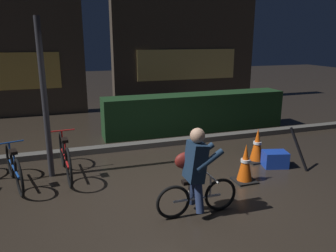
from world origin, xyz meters
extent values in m
plane|color=#2D261E|center=(0.00, 0.00, 0.00)|extent=(40.00, 40.00, 0.00)
cube|color=#56544F|center=(0.00, 2.20, 0.06)|extent=(12.00, 0.24, 0.12)
cube|color=#19381C|center=(1.80, 3.10, 0.49)|extent=(4.80, 0.70, 0.98)
cube|color=#42382D|center=(3.10, 7.20, 2.14)|extent=(5.49, 0.50, 4.28)
cube|color=#F2D172|center=(3.10, 6.93, 1.40)|extent=(3.84, 0.04, 1.10)
cylinder|color=#2D2D33|center=(-1.78, 1.20, 1.36)|extent=(0.10, 0.10, 2.72)
torus|color=black|center=(-2.45, 1.40, 0.30)|extent=(0.19, 0.60, 0.61)
torus|color=black|center=(-2.23, 0.53, 0.30)|extent=(0.19, 0.60, 0.61)
cylinder|color=#19479E|center=(-2.34, 0.97, 0.30)|extent=(0.26, 0.88, 0.04)
cylinder|color=#19479E|center=(-2.30, 0.81, 0.47)|extent=(0.03, 0.03, 0.34)
cube|color=black|center=(-2.30, 0.81, 0.64)|extent=(0.15, 0.22, 0.05)
cylinder|color=#19479E|center=(-2.40, 1.20, 0.49)|extent=(0.03, 0.03, 0.38)
cylinder|color=#19479E|center=(-2.40, 1.20, 0.68)|extent=(0.45, 0.14, 0.02)
torus|color=black|center=(-1.57, 1.62, 0.34)|extent=(0.10, 0.67, 0.67)
torus|color=black|center=(-1.49, 0.62, 0.34)|extent=(0.10, 0.67, 0.67)
cylinder|color=#B21919|center=(-1.53, 1.12, 0.34)|extent=(0.11, 1.01, 0.04)
cylinder|color=#B21919|center=(-1.52, 0.94, 0.53)|extent=(0.03, 0.03, 0.38)
cube|color=black|center=(-1.52, 0.94, 0.71)|extent=(0.12, 0.21, 0.05)
cylinder|color=#B21919|center=(-1.55, 1.40, 0.55)|extent=(0.03, 0.03, 0.42)
cylinder|color=#B21919|center=(-1.55, 1.40, 0.76)|extent=(0.46, 0.06, 0.02)
cube|color=black|center=(1.34, -0.10, 0.01)|extent=(0.36, 0.36, 0.03)
cone|color=#EA560F|center=(1.34, -0.10, 0.35)|extent=(0.26, 0.26, 0.63)
cylinder|color=white|center=(1.34, -0.10, 0.38)|extent=(0.16, 0.16, 0.05)
cube|color=black|center=(2.07, 0.66, 0.01)|extent=(0.36, 0.36, 0.03)
cone|color=#EA560F|center=(2.07, 0.66, 0.35)|extent=(0.26, 0.26, 0.64)
cylinder|color=white|center=(2.07, 0.66, 0.38)|extent=(0.16, 0.16, 0.05)
cube|color=#193DB7|center=(2.24, 0.30, 0.15)|extent=(0.51, 0.42, 0.30)
torus|color=black|center=(0.49, -0.84, 0.24)|extent=(0.48, 0.04, 0.48)
torus|color=black|center=(-0.21, -0.84, 0.24)|extent=(0.48, 0.04, 0.48)
cylinder|color=silver|center=(0.14, -0.84, 0.24)|extent=(0.70, 0.04, 0.04)
cylinder|color=silver|center=(0.02, -0.84, 0.37)|extent=(0.03, 0.03, 0.26)
cube|color=black|center=(0.02, -0.84, 0.51)|extent=(0.20, 0.10, 0.05)
cylinder|color=silver|center=(0.33, -0.84, 0.39)|extent=(0.03, 0.03, 0.30)
cylinder|color=silver|center=(0.33, -0.84, 0.54)|extent=(0.02, 0.46, 0.02)
cylinder|color=navy|center=(0.12, -0.74, 0.30)|extent=(0.11, 0.21, 0.42)
cylinder|color=navy|center=(0.12, -0.94, 0.30)|extent=(0.11, 0.21, 0.42)
cube|color=#192D47|center=(0.10, -0.84, 0.79)|extent=(0.26, 0.32, 0.54)
sphere|color=tan|center=(0.12, -0.84, 1.15)|extent=(0.20, 0.20, 0.20)
cylinder|color=#192D47|center=(0.24, -0.70, 0.84)|extent=(0.40, 0.08, 0.29)
cylinder|color=#192D47|center=(0.24, -0.98, 0.84)|extent=(0.40, 0.08, 0.29)
ellipsoid|color=maroon|center=(0.04, -0.64, 0.74)|extent=(0.32, 0.16, 0.24)
cylinder|color=black|center=(2.55, 0.05, 0.40)|extent=(0.31, 0.32, 0.80)
camera|label=1|loc=(-1.57, -4.64, 2.39)|focal=35.47mm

